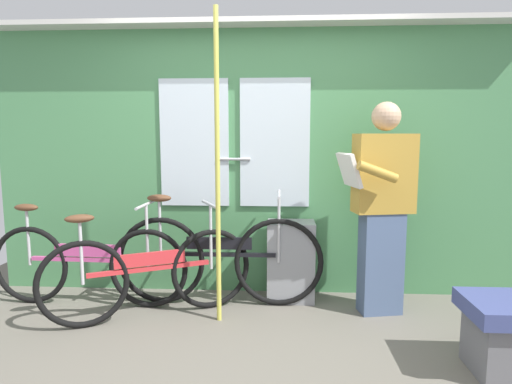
{
  "coord_description": "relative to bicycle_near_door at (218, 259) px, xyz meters",
  "views": [
    {
      "loc": [
        0.2,
        -2.4,
        1.39
      ],
      "look_at": [
        0.02,
        0.85,
        0.97
      ],
      "focal_mm": 30.29,
      "sensor_mm": 36.0,
      "label": 1
    }
  ],
  "objects": [
    {
      "name": "trash_bin_by_wall",
      "position": [
        0.6,
        0.14,
        -0.05
      ],
      "size": [
        0.4,
        0.28,
        0.68
      ],
      "primitive_type": "cube",
      "color": "gray",
      "rests_on": "ground_plane"
    },
    {
      "name": "passenger_reading_newspaper",
      "position": [
        1.29,
        -0.09,
        0.48
      ],
      "size": [
        0.6,
        0.53,
        1.65
      ],
      "rotation": [
        0.0,
        0.0,
        3.33
      ],
      "color": "slate",
      "rests_on": "ground_plane"
    },
    {
      "name": "handrail_pole",
      "position": [
        0.05,
        -0.31,
        0.76
      ],
      "size": [
        0.04,
        0.04,
        2.3
      ],
      "primitive_type": "cylinder",
      "color": "#C6C14C",
      "rests_on": "ground_plane"
    },
    {
      "name": "train_door_wall",
      "position": [
        0.3,
        0.36,
        0.83
      ],
      "size": [
        4.66,
        0.28,
        2.34
      ],
      "color": "#4C8C56",
      "rests_on": "ground_plane"
    },
    {
      "name": "bicycle_leaning_behind",
      "position": [
        -0.49,
        -0.29,
        -0.04
      ],
      "size": [
        1.48,
        0.79,
        0.86
      ],
      "rotation": [
        0.0,
        0.0,
        0.45
      ],
      "color": "black",
      "rests_on": "ground_plane"
    },
    {
      "name": "bicycle_near_door",
      "position": [
        0.0,
        0.0,
        0.0
      ],
      "size": [
        1.71,
        0.44,
        0.94
      ],
      "rotation": [
        0.0,
        0.0,
        -0.0
      ],
      "color": "black",
      "rests_on": "ground_plane"
    },
    {
      "name": "bicycle_by_pole",
      "position": [
        -1.07,
        -0.08,
        -0.04
      ],
      "size": [
        1.67,
        0.44,
        0.87
      ],
      "rotation": [
        0.0,
        0.0,
        -0.04
      ],
      "color": "black",
      "rests_on": "ground_plane"
    },
    {
      "name": "ground_plane",
      "position": [
        0.31,
        -1.03,
        -0.41
      ],
      "size": [
        5.66,
        4.39,
        0.04
      ],
      "primitive_type": "cube",
      "color": "#666056"
    }
  ]
}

